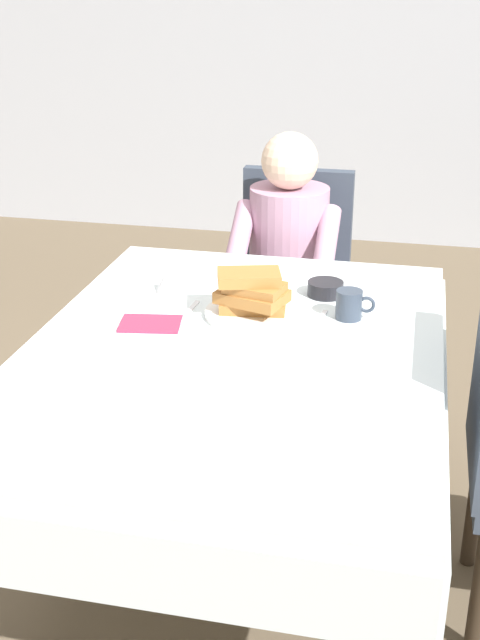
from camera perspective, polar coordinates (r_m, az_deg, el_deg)
The scene contains 13 objects.
ground_plane at distance 2.62m, azimuth -0.44°, elevation -16.66°, with size 14.00×14.00×0.00m, color brown.
dining_table_main at distance 2.25m, azimuth -0.49°, elevation -3.88°, with size 1.12×1.52×0.74m.
chair_diner at distance 3.36m, azimuth 3.62°, elevation 3.26°, with size 0.44×0.45×0.93m.
diner_person at distance 3.17m, azimuth 3.24°, elevation 4.66°, with size 0.40×0.43×1.12m.
plate_breakfast at distance 2.40m, azimuth 0.90°, elevation 0.46°, with size 0.28×0.28×0.02m, color white.
breakfast_stack at distance 2.38m, azimuth 0.85°, elevation 1.91°, with size 0.22×0.18×0.12m.
cup_coffee at distance 2.39m, azimuth 7.55°, elevation 1.06°, with size 0.11×0.08×0.08m.
bowl_butter at distance 2.56m, azimuth 5.89°, elevation 2.16°, with size 0.11×0.11×0.04m, color black.
syrup_pitcher at distance 2.58m, azimuth -4.96°, elevation 2.74°, with size 0.08×0.08×0.07m.
fork_left_of_plate at distance 2.43m, azimuth -3.59°, elevation 0.53°, with size 0.18×0.01×0.01m, color silver.
knife_right_of_plate at distance 2.36m, azimuth 5.33°, elevation -0.24°, with size 0.20×0.01×0.01m, color silver.
spoon_near_edge at distance 2.13m, azimuth 0.49°, elevation -2.79°, with size 0.15×0.01×0.01m, color silver.
napkin_folded at distance 2.36m, azimuth -6.17°, elevation -0.25°, with size 0.17×0.12×0.01m, color #8C2D4C.
Camera 1 is at (0.45, -1.95, 1.68)m, focal length 46.60 mm.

